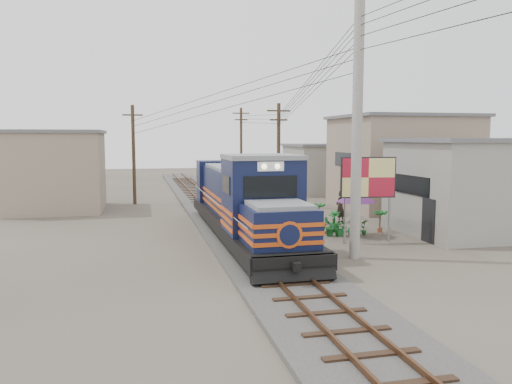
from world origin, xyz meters
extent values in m
plane|color=#473F35|center=(0.00, 0.00, 0.00)|extent=(120.00, 120.00, 0.00)
cube|color=#595651|center=(0.00, 10.00, 0.08)|extent=(3.60, 70.00, 0.16)
cube|color=#51331E|center=(-0.54, 10.00, 0.26)|extent=(0.08, 70.00, 0.12)
cube|color=#51331E|center=(0.54, 10.00, 0.26)|extent=(0.08, 70.00, 0.12)
cube|color=black|center=(0.00, 4.15, 0.76)|extent=(2.87, 15.81, 0.54)
cube|color=black|center=(0.00, -0.79, 0.47)|extent=(2.17, 3.16, 0.64)
cube|color=black|center=(0.00, 9.09, 0.47)|extent=(2.17, 3.16, 0.64)
cube|color=black|center=(0.00, -1.98, 1.60)|extent=(2.35, 2.37, 1.48)
cube|color=black|center=(0.00, 0.49, 2.40)|extent=(2.81, 2.57, 3.06)
cube|color=slate|center=(0.00, 0.49, 3.98)|extent=(2.87, 2.70, 0.18)
cube|color=black|center=(0.00, -0.80, 2.94)|extent=(2.01, 0.06, 0.79)
cube|color=white|center=(0.00, -0.81, 3.68)|extent=(0.99, 0.06, 0.35)
cube|color=black|center=(0.00, 6.62, 2.00)|extent=(2.24, 9.68, 2.27)
cube|color=slate|center=(0.00, 6.62, 3.19)|extent=(2.01, 9.68, 0.18)
cube|color=#C44512|center=(0.00, 4.15, 1.31)|extent=(2.91, 15.81, 0.14)
cube|color=#C44512|center=(0.00, 4.15, 1.60)|extent=(2.91, 15.81, 0.14)
cube|color=#C44512|center=(0.00, 4.15, 1.90)|extent=(2.91, 15.81, 0.14)
cylinder|color=#9E9B93|center=(3.50, -0.50, 5.00)|extent=(0.40, 0.40, 10.00)
cylinder|color=#4C3826|center=(4.50, 14.00, 3.50)|extent=(0.24, 0.24, 7.00)
cube|color=#4C3826|center=(4.50, 14.00, 6.50)|extent=(1.60, 0.10, 0.10)
cube|color=#4C3826|center=(4.50, 14.00, 5.90)|extent=(1.20, 0.10, 0.10)
cylinder|color=#4C3826|center=(4.80, 28.00, 3.75)|extent=(0.24, 0.24, 7.50)
cube|color=#4C3826|center=(4.80, 28.00, 7.00)|extent=(1.60, 0.10, 0.10)
cube|color=#4C3826|center=(4.80, 28.00, 6.40)|extent=(1.20, 0.10, 0.10)
cylinder|color=#4C3826|center=(-5.00, 18.00, 3.50)|extent=(0.24, 0.24, 7.00)
cube|color=#4C3826|center=(-5.00, 18.00, 6.50)|extent=(1.60, 0.10, 0.10)
cube|color=#4C3826|center=(-5.00, 18.00, 5.90)|extent=(1.20, 0.10, 0.10)
cube|color=gray|center=(11.50, 3.00, 2.25)|extent=(7.00, 6.00, 4.50)
cube|color=slate|center=(11.50, 3.00, 4.60)|extent=(7.35, 6.30, 0.20)
cube|color=black|center=(7.98, 3.00, 2.48)|extent=(0.05, 3.00, 0.90)
cube|color=gray|center=(12.50, 12.00, 3.00)|extent=(8.00, 7.00, 6.00)
cube|color=slate|center=(12.50, 12.00, 6.10)|extent=(8.40, 7.35, 0.20)
cube|color=black|center=(8.48, 12.00, 3.30)|extent=(0.05, 3.50, 0.90)
cube|color=gray|center=(11.00, 22.00, 2.00)|extent=(6.00, 6.00, 4.00)
cube|color=slate|center=(11.00, 22.00, 4.10)|extent=(6.30, 6.30, 0.20)
cube|color=black|center=(7.98, 22.00, 2.20)|extent=(0.05, 3.00, 0.90)
cube|color=gray|center=(-10.00, 16.00, 2.50)|extent=(6.00, 6.00, 5.00)
cube|color=slate|center=(-10.00, 16.00, 5.10)|extent=(6.30, 6.30, 0.20)
cube|color=black|center=(-13.02, 16.00, 2.75)|extent=(0.05, 3.00, 0.90)
cylinder|color=#99999E|center=(4.22, 2.15, 1.42)|extent=(0.10, 0.10, 2.85)
cylinder|color=#99999E|center=(6.26, 1.90, 1.42)|extent=(0.10, 0.10, 2.85)
cube|color=black|center=(5.24, 2.03, 2.96)|extent=(2.50, 0.43, 1.82)
cube|color=#AF172D|center=(5.24, 2.00, 2.96)|extent=(2.38, 0.38, 1.71)
cylinder|color=black|center=(5.41, 3.60, 0.05)|extent=(0.39, 0.39, 0.10)
cylinder|color=#99999E|center=(5.41, 3.60, 0.97)|extent=(0.05, 0.05, 1.95)
cone|color=#5C2266|center=(5.41, 3.60, 1.90)|extent=(2.52, 2.52, 0.49)
imported|color=black|center=(6.21, 7.37, 0.90)|extent=(0.78, 0.73, 1.80)
imported|color=#1C6226|center=(3.34, 3.91, 0.46)|extent=(0.36, 0.50, 0.92)
imported|color=#1C6226|center=(4.15, 3.84, 0.48)|extent=(0.64, 0.58, 0.96)
imported|color=#1C6226|center=(4.70, 3.78, 0.40)|extent=(0.94, 0.91, 0.80)
imported|color=#1C6226|center=(5.33, 3.80, 0.41)|extent=(0.65, 0.65, 0.82)
imported|color=#1C6226|center=(5.95, 3.77, 0.40)|extent=(0.49, 0.41, 0.79)
imported|color=#1C6226|center=(3.52, 5.11, 0.41)|extent=(0.51, 0.43, 0.83)
imported|color=#1C6226|center=(4.13, 4.88, 0.46)|extent=(0.90, 0.98, 0.92)
imported|color=#1C6226|center=(4.85, 4.93, 0.53)|extent=(0.82, 0.82, 1.06)
imported|color=#1C6226|center=(5.43, 4.99, 0.41)|extent=(0.51, 0.50, 0.82)
imported|color=#1C6226|center=(5.97, 4.92, 0.50)|extent=(0.48, 0.58, 0.99)
camera|label=1|loc=(-4.67, -18.31, 4.72)|focal=35.00mm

